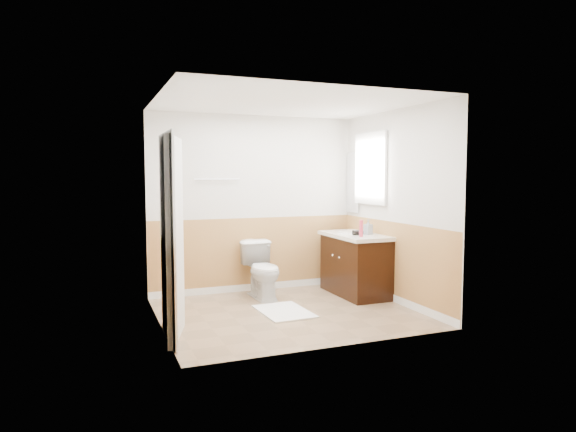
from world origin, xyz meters
name	(u,v)px	position (x,y,z in m)	size (l,w,h in m)	color
floor	(288,313)	(0.00, 0.00, 0.00)	(3.00, 3.00, 0.00)	#8C7051
ceiling	(288,103)	(0.00, 0.00, 2.50)	(3.00, 3.00, 0.00)	white
wall_back	(254,204)	(0.00, 1.30, 1.25)	(3.00, 3.00, 0.00)	silver
wall_front	(338,218)	(0.00, -1.30, 1.25)	(3.00, 3.00, 0.00)	silver
wall_left	(159,213)	(-1.50, 0.00, 1.25)	(3.00, 3.00, 0.00)	silver
wall_right	(395,207)	(1.50, 0.00, 1.25)	(3.00, 3.00, 0.00)	silver
wainscot_back	(255,256)	(0.00, 1.29, 0.50)	(3.00, 3.00, 0.00)	tan
wainscot_front	(337,296)	(0.00, -1.29, 0.50)	(3.00, 3.00, 0.00)	tan
wainscot_left	(161,281)	(-1.49, 0.00, 0.50)	(2.60, 2.60, 0.00)	tan
wainscot_right	(394,264)	(1.49, 0.00, 0.50)	(2.60, 2.60, 0.00)	tan
toilet	(263,270)	(-0.04, 0.83, 0.38)	(0.42, 0.74, 0.76)	white
bath_mat	(284,312)	(-0.04, 0.03, 0.01)	(0.55, 0.80, 0.02)	white
vanity_cabinet	(355,266)	(1.21, 0.52, 0.40)	(0.55, 1.10, 0.80)	black
vanity_knob_left	(339,258)	(0.91, 0.42, 0.55)	(0.03, 0.03, 0.03)	silver
vanity_knob_right	(333,255)	(0.91, 0.62, 0.55)	(0.03, 0.03, 0.03)	white
countertop	(355,236)	(1.20, 0.52, 0.83)	(0.60, 1.15, 0.05)	white
sink_basin	(350,232)	(1.21, 0.67, 0.86)	(0.36, 0.36, 0.02)	white
faucet	(362,227)	(1.39, 0.67, 0.92)	(0.02, 0.02, 0.14)	silver
lotion_bottle	(361,228)	(1.11, 0.20, 0.96)	(0.05, 0.05, 0.22)	#D2364F
soap_dispenser	(368,227)	(1.33, 0.40, 0.95)	(0.09, 0.09, 0.21)	#8C949E
hair_dryer_body	(358,232)	(1.16, 0.38, 0.89)	(0.07, 0.07, 0.14)	black
hair_dryer_handle	(354,235)	(1.13, 0.42, 0.86)	(0.03, 0.03, 0.07)	black
mirror_panel	(353,182)	(1.48, 1.10, 1.55)	(0.02, 0.35, 0.90)	silver
window_frame	(370,168)	(1.47, 0.59, 1.75)	(0.04, 0.80, 1.00)	white
window_glass	(371,168)	(1.49, 0.59, 1.75)	(0.01, 0.70, 0.90)	white
door	(175,239)	(-1.40, -0.45, 1.02)	(0.05, 0.80, 2.04)	white
door_frame	(168,238)	(-1.48, -0.45, 1.03)	(0.02, 0.92, 2.10)	white
door_knob	(176,241)	(-1.34, -0.12, 0.95)	(0.06, 0.06, 0.06)	silver
towel_bar	(217,179)	(-0.55, 1.25, 1.60)	(0.02, 0.02, 0.62)	silver
tp_holder_bar	(249,243)	(-0.10, 1.23, 0.70)	(0.02, 0.02, 0.14)	silver
tp_roll	(249,243)	(-0.10, 1.23, 0.70)	(0.11, 0.11, 0.10)	white
tp_sheet	(249,251)	(-0.10, 1.23, 0.59)	(0.10, 0.01, 0.16)	white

